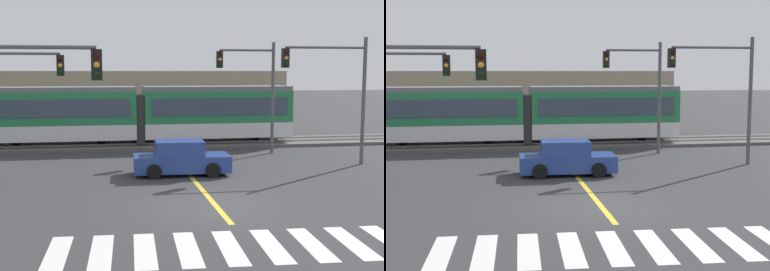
% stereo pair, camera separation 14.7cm
% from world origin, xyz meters
% --- Properties ---
extents(ground_plane, '(200.00, 200.00, 0.00)m').
position_xyz_m(ground_plane, '(0.00, 0.00, 0.00)').
color(ground_plane, '#333335').
extents(track_bed, '(120.00, 4.00, 0.18)m').
position_xyz_m(track_bed, '(0.00, 14.96, 0.09)').
color(track_bed, '#56514C').
rests_on(track_bed, ground).
extents(rail_near, '(120.00, 0.08, 0.10)m').
position_xyz_m(rail_near, '(0.00, 14.24, 0.23)').
color(rail_near, '#939399').
rests_on(rail_near, track_bed).
extents(rail_far, '(120.00, 0.08, 0.10)m').
position_xyz_m(rail_far, '(0.00, 15.68, 0.23)').
color(rail_far, '#939399').
rests_on(rail_far, track_bed).
extents(light_rail_tram, '(18.50, 2.64, 3.43)m').
position_xyz_m(light_rail_tram, '(-1.50, 14.96, 2.05)').
color(light_rail_tram, silver).
rests_on(light_rail_tram, track_bed).
extents(crosswalk_stripe_0, '(0.70, 2.83, 0.01)m').
position_xyz_m(crosswalk_stripe_0, '(-4.94, -3.94, 0.00)').
color(crosswalk_stripe_0, silver).
rests_on(crosswalk_stripe_0, ground).
extents(crosswalk_stripe_1, '(0.70, 2.83, 0.01)m').
position_xyz_m(crosswalk_stripe_1, '(-3.84, -4.00, 0.00)').
color(crosswalk_stripe_1, silver).
rests_on(crosswalk_stripe_1, ground).
extents(crosswalk_stripe_2, '(0.70, 2.83, 0.01)m').
position_xyz_m(crosswalk_stripe_2, '(-2.75, -4.06, 0.00)').
color(crosswalk_stripe_2, silver).
rests_on(crosswalk_stripe_2, ground).
extents(crosswalk_stripe_3, '(0.70, 2.83, 0.01)m').
position_xyz_m(crosswalk_stripe_3, '(-1.65, -4.11, 0.00)').
color(crosswalk_stripe_3, silver).
rests_on(crosswalk_stripe_3, ground).
extents(crosswalk_stripe_4, '(0.70, 2.83, 0.01)m').
position_xyz_m(crosswalk_stripe_4, '(-0.55, -4.17, 0.00)').
color(crosswalk_stripe_4, silver).
rests_on(crosswalk_stripe_4, ground).
extents(crosswalk_stripe_5, '(0.70, 2.83, 0.01)m').
position_xyz_m(crosswalk_stripe_5, '(0.55, -4.23, 0.00)').
color(crosswalk_stripe_5, silver).
rests_on(crosswalk_stripe_5, ground).
extents(crosswalk_stripe_6, '(0.70, 2.83, 0.01)m').
position_xyz_m(crosswalk_stripe_6, '(1.65, -4.29, 0.00)').
color(crosswalk_stripe_6, silver).
rests_on(crosswalk_stripe_6, ground).
extents(crosswalk_stripe_7, '(0.70, 2.83, 0.01)m').
position_xyz_m(crosswalk_stripe_7, '(2.75, -4.34, 0.00)').
color(crosswalk_stripe_7, silver).
rests_on(crosswalk_stripe_7, ground).
extents(lane_centre_line, '(0.20, 15.16, 0.01)m').
position_xyz_m(lane_centre_line, '(0.00, 5.38, 0.00)').
color(lane_centre_line, gold).
rests_on(lane_centre_line, ground).
extents(sedan_crossing, '(4.26, 2.04, 1.52)m').
position_xyz_m(sedan_crossing, '(-0.34, 5.72, 0.70)').
color(sedan_crossing, '#284293').
rests_on(sedan_crossing, ground).
extents(traffic_light_mid_left, '(4.25, 0.38, 5.77)m').
position_xyz_m(traffic_light_mid_left, '(-7.98, 6.57, 3.83)').
color(traffic_light_mid_left, '#515459').
rests_on(traffic_light_mid_left, ground).
extents(traffic_light_mid_right, '(4.25, 0.38, 6.15)m').
position_xyz_m(traffic_light_mid_right, '(7.32, 6.82, 4.06)').
color(traffic_light_mid_right, '#515459').
rests_on(traffic_light_mid_right, ground).
extents(traffic_light_near_left, '(3.75, 0.38, 5.58)m').
position_xyz_m(traffic_light_near_left, '(-6.07, -1.28, 3.74)').
color(traffic_light_near_left, '#515459').
rests_on(traffic_light_near_left, ground).
extents(traffic_light_far_right, '(3.25, 0.38, 6.09)m').
position_xyz_m(traffic_light_far_right, '(4.48, 10.96, 3.99)').
color(traffic_light_far_right, '#515459').
rests_on(traffic_light_far_right, ground).
extents(building_backdrop_far, '(27.88, 6.00, 4.53)m').
position_xyz_m(building_backdrop_far, '(-3.78, 24.71, 2.26)').
color(building_backdrop_far, gray).
rests_on(building_backdrop_far, ground).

